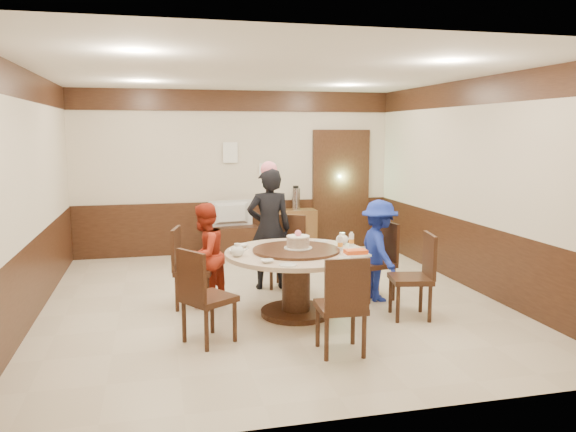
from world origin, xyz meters
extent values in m
plane|color=beige|center=(0.00, 0.00, 0.00)|extent=(6.00, 6.00, 0.00)
plane|color=silver|center=(0.00, 0.00, 2.80)|extent=(6.00, 6.00, 0.00)
cube|color=beige|center=(0.00, 3.00, 1.40)|extent=(5.50, 0.04, 2.80)
cube|color=beige|center=(0.00, -3.00, 1.40)|extent=(5.50, 0.04, 2.80)
cube|color=beige|center=(-2.75, 0.00, 1.40)|extent=(0.04, 6.00, 2.80)
cube|color=beige|center=(2.75, 0.00, 1.40)|extent=(0.04, 6.00, 2.80)
cube|color=#331C10|center=(0.00, 0.00, 0.45)|extent=(5.50, 6.00, 0.90)
cube|color=#331C10|center=(0.00, 0.00, 2.62)|extent=(5.50, 6.00, 0.35)
cube|color=#331C10|center=(1.90, 2.95, 1.05)|extent=(1.05, 0.08, 2.18)
cube|color=#8CD993|center=(1.90, 2.97, 1.05)|extent=(0.88, 0.02, 2.05)
cylinder|color=#331C10|center=(0.17, -0.59, 0.03)|extent=(0.81, 0.81, 0.06)
cylinder|color=#331C10|center=(0.17, -0.59, 0.35)|extent=(0.33, 0.33, 0.65)
cylinder|color=#C9AD92|center=(0.17, -0.59, 0.72)|extent=(1.63, 1.63, 0.05)
cylinder|color=#331C10|center=(0.17, -0.59, 0.77)|extent=(1.00, 1.00, 0.03)
cube|color=#331C10|center=(1.29, -0.19, 0.45)|extent=(0.51, 0.51, 0.06)
cube|color=#331C10|center=(1.49, -0.15, 0.72)|extent=(0.12, 0.42, 0.50)
cube|color=#331C10|center=(1.29, -0.19, 0.21)|extent=(0.36, 0.36, 0.42)
cube|color=#331C10|center=(0.34, 0.56, 0.45)|extent=(0.59, 0.59, 0.06)
cube|color=#331C10|center=(0.43, 0.75, 0.72)|extent=(0.39, 0.23, 0.50)
cube|color=#331C10|center=(0.34, 0.56, 0.21)|extent=(0.36, 0.36, 0.42)
cube|color=#331C10|center=(-0.95, -0.02, 0.45)|extent=(0.53, 0.53, 0.06)
cube|color=#331C10|center=(-1.16, 0.03, 0.72)|extent=(0.14, 0.42, 0.50)
cube|color=#331C10|center=(-0.95, -0.02, 0.21)|extent=(0.36, 0.36, 0.42)
cube|color=#331C10|center=(-0.89, -1.22, 0.45)|extent=(0.61, 0.61, 0.06)
cube|color=#331C10|center=(-1.07, -1.33, 0.72)|extent=(0.26, 0.37, 0.50)
cube|color=#331C10|center=(-0.89, -1.22, 0.21)|extent=(0.36, 0.36, 0.42)
cube|color=#331C10|center=(0.30, -1.78, 0.45)|extent=(0.46, 0.46, 0.06)
cube|color=#331C10|center=(0.29, -1.99, 0.72)|extent=(0.42, 0.06, 0.50)
cube|color=#331C10|center=(0.30, -1.78, 0.21)|extent=(0.36, 0.36, 0.42)
cube|color=#331C10|center=(1.41, -0.99, 0.45)|extent=(0.51, 0.51, 0.06)
cube|color=#331C10|center=(1.61, -1.02, 0.72)|extent=(0.12, 0.42, 0.50)
cube|color=#331C10|center=(1.41, -0.99, 0.21)|extent=(0.36, 0.36, 0.42)
imported|color=black|center=(0.09, 0.58, 0.81)|extent=(0.62, 0.42, 1.63)
imported|color=#A92A16|center=(-0.82, -0.01, 0.63)|extent=(0.76, 0.78, 1.26)
imported|color=#182B9A|center=(1.32, -0.26, 0.63)|extent=(0.49, 0.83, 1.27)
cylinder|color=white|center=(0.20, -0.57, 0.79)|extent=(0.32, 0.32, 0.01)
cylinder|color=tan|center=(0.20, -0.57, 0.85)|extent=(0.26, 0.26, 0.12)
cylinder|color=white|center=(0.20, -0.57, 0.92)|extent=(0.26, 0.26, 0.01)
sphere|color=pink|center=(0.20, -0.57, 0.96)|extent=(0.08, 0.08, 0.08)
ellipsoid|color=white|center=(-0.52, -0.70, 0.81)|extent=(0.17, 0.15, 0.13)
ellipsoid|color=white|center=(0.81, -0.33, 0.81)|extent=(0.17, 0.15, 0.13)
imported|color=white|center=(-0.40, -0.21, 0.77)|extent=(0.14, 0.14, 0.03)
imported|color=white|center=(0.55, -1.17, 0.77)|extent=(0.12, 0.12, 0.04)
imported|color=white|center=(-0.26, -1.07, 0.77)|extent=(0.14, 0.14, 0.03)
imported|color=white|center=(0.79, -0.78, 0.77)|extent=(0.15, 0.15, 0.05)
imported|color=white|center=(-0.52, -0.51, 0.77)|extent=(0.17, 0.17, 0.04)
imported|color=white|center=(0.34, 0.01, 0.77)|extent=(0.14, 0.14, 0.04)
cylinder|color=white|center=(-0.08, -1.24, 0.76)|extent=(0.18, 0.18, 0.01)
cylinder|color=white|center=(0.62, -0.09, 0.76)|extent=(0.18, 0.18, 0.01)
cube|color=white|center=(0.76, -0.95, 0.76)|extent=(0.30, 0.20, 0.02)
cube|color=#DE4D19|center=(0.76, -0.95, 0.79)|extent=(0.24, 0.15, 0.04)
cylinder|color=white|center=(0.67, -0.66, 0.83)|extent=(0.06, 0.06, 0.16)
cylinder|color=white|center=(0.87, -0.50, 0.83)|extent=(0.06, 0.06, 0.16)
cube|color=#331C10|center=(-0.12, 2.75, 0.25)|extent=(0.85, 0.45, 0.50)
imported|color=gray|center=(-0.12, 2.75, 0.72)|extent=(0.77, 0.20, 0.44)
cube|color=brown|center=(0.96, 2.78, 0.38)|extent=(0.80, 0.40, 0.75)
cylinder|color=silver|center=(1.02, 2.78, 0.94)|extent=(0.15, 0.15, 0.38)
cube|color=white|center=(-0.10, 2.96, 1.75)|extent=(0.25, 0.00, 0.35)
cube|color=white|center=(0.55, 2.96, 1.45)|extent=(0.30, 0.00, 0.22)
camera|label=1|loc=(-1.38, -6.68, 2.10)|focal=35.00mm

